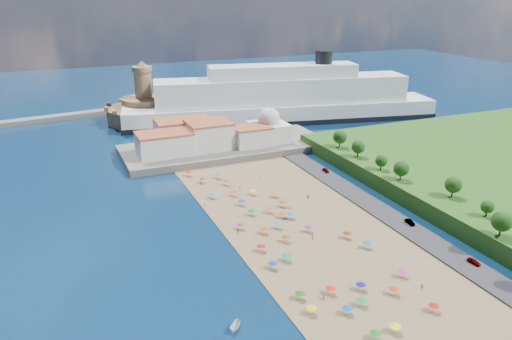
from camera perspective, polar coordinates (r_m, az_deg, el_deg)
name	(u,v)px	position (r m, az deg, el deg)	size (l,w,h in m)	color
ground	(276,222)	(155.31, 2.30, -5.91)	(700.00, 700.00, 0.00)	#071938
terrace	(226,147)	(221.10, -3.49, 2.58)	(90.00, 36.00, 3.00)	#59544C
jetty	(159,133)	(247.82, -11.08, 4.12)	(18.00, 70.00, 2.40)	#59544C
waterfront_buildings	(196,137)	(215.99, -6.85, 3.82)	(57.00, 29.00, 11.00)	silver
domed_building	(269,128)	(224.46, 1.46, 4.88)	(16.00, 16.00, 15.00)	silver
fortress	(145,109)	(274.99, -12.56, 6.78)	(40.00, 40.00, 32.40)	#9D7C4E
cruise_ship	(282,101)	(269.46, 3.03, 7.89)	(169.77, 58.63, 36.79)	black
beach_parasols	(289,234)	(143.67, 3.74, -7.27)	(32.17, 115.03, 2.20)	gray
beachgoers	(277,224)	(151.28, 2.40, -6.20)	(36.17, 93.64, 1.82)	tan
parked_cars	(388,209)	(166.18, 14.87, -4.29)	(1.95, 78.62, 1.33)	gray
hillside_trees	(416,176)	(171.94, 17.83, -0.60)	(15.87, 106.91, 7.41)	#382314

